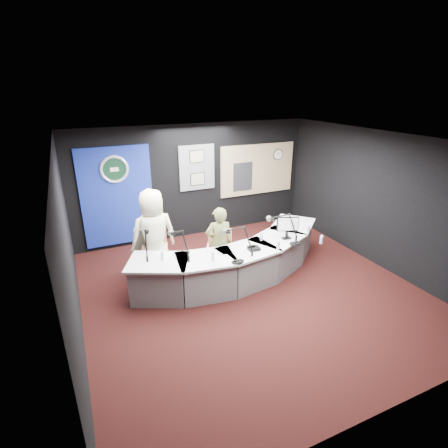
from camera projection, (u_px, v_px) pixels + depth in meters
name	position (u px, v px, depth m)	size (l,w,h in m)	color
ground	(251.00, 290.00, 6.65)	(6.00, 6.00, 0.00)	black
ceiling	(256.00, 141.00, 5.61)	(6.00, 6.00, 0.02)	silver
wall_back	(195.00, 182.00, 8.67)	(6.00, 0.02, 2.80)	black
wall_front	(393.00, 319.00, 3.59)	(6.00, 0.02, 2.80)	black
wall_left	(69.00, 253.00, 4.99)	(0.02, 6.00, 2.80)	black
wall_right	(380.00, 200.00, 7.27)	(0.02, 6.00, 2.80)	black
broadcast_desk	(236.00, 261.00, 6.96)	(4.50, 1.90, 0.75)	silver
backdrop_panel	(117.00, 197.00, 7.98)	(1.60, 0.05, 2.30)	navy
agency_seal	(114.00, 169.00, 7.70)	(0.63, 0.63, 0.07)	silver
seal_center	(114.00, 169.00, 7.70)	(0.48, 0.48, 0.01)	black
pinboard	(197.00, 168.00, 8.53)	(0.90, 0.04, 1.10)	slate
framed_photo_upper	(197.00, 156.00, 8.40)	(0.34, 0.02, 0.27)	gray
framed_photo_lower	(198.00, 179.00, 8.61)	(0.34, 0.02, 0.27)	gray
booth_window_frame	(257.00, 169.00, 9.25)	(2.12, 0.06, 1.32)	tan
booth_glow	(258.00, 169.00, 9.25)	(2.00, 0.02, 1.20)	#FFD1A1
equipment_rack	(243.00, 177.00, 9.11)	(0.55, 0.02, 0.75)	black
wall_clock	(278.00, 155.00, 9.33)	(0.28, 0.28, 0.01)	white
armchair_left	(155.00, 254.00, 6.95)	(0.58, 0.58, 1.03)	tan
armchair_right	(219.00, 254.00, 6.95)	(0.58, 0.58, 1.03)	tan
draped_jacket	(148.00, 245.00, 7.08)	(0.50, 0.10, 0.70)	#696659
person_man	(154.00, 235.00, 6.80)	(0.90, 0.58, 1.84)	#F4E9C3
person_woman	(219.00, 243.00, 6.86)	(0.54, 0.36, 1.49)	brown
computer_monitor	(287.00, 224.00, 6.93)	(0.48, 0.03, 0.33)	black
desk_phone	(254.00, 249.00, 6.56)	(0.21, 0.17, 0.05)	black
headphones_near	(295.00, 243.00, 6.80)	(0.22, 0.22, 0.04)	black
headphones_far	(238.00, 262.00, 6.09)	(0.19, 0.19, 0.03)	black
paper_stack	(164.00, 254.00, 6.42)	(0.20, 0.29, 0.00)	white
notepad	(226.00, 258.00, 6.25)	(0.19, 0.26, 0.00)	white
boom_mic_a	(147.00, 239.00, 6.30)	(0.28, 0.72, 0.60)	black
boom_mic_b	(179.00, 240.00, 6.25)	(0.25, 0.73, 0.60)	black
boom_mic_c	(238.00, 237.00, 6.39)	(0.42, 0.66, 0.60)	black
boom_mic_d	(283.00, 223.00, 7.01)	(0.45, 0.64, 0.60)	black
water_bottles	(247.00, 246.00, 6.52)	(3.17, 0.73, 0.18)	silver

